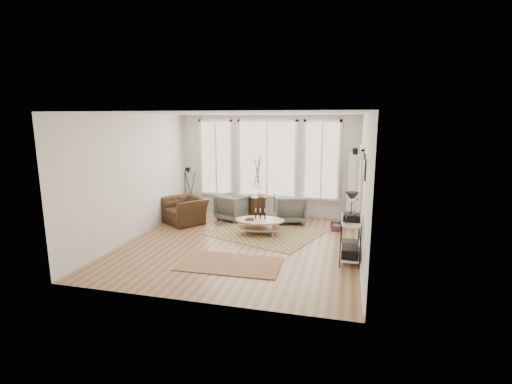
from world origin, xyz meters
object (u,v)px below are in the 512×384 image
(low_shelf, at_px, (350,234))
(coffee_table, at_px, (260,223))
(accent_chair, at_px, (185,210))
(armchair_left, at_px, (233,207))
(side_table, at_px, (258,189))
(bookcase, at_px, (353,190))
(armchair_right, at_px, (290,208))

(low_shelf, relative_size, coffee_table, 1.03)
(low_shelf, relative_size, accent_chair, 1.22)
(armchair_left, xyz_separation_m, side_table, (0.67, 0.13, 0.52))
(bookcase, bearing_deg, armchair_left, -175.27)
(bookcase, relative_size, accent_chair, 1.93)
(low_shelf, xyz_separation_m, side_table, (-2.50, 2.39, 0.38))
(low_shelf, relative_size, armchair_right, 1.54)
(bookcase, height_order, armchair_left, bookcase)
(armchair_right, height_order, accent_chair, armchair_right)
(accent_chair, bearing_deg, side_table, 57.79)
(coffee_table, height_order, side_table, side_table)
(armchair_left, relative_size, accent_chair, 0.75)
(armchair_right, relative_size, accent_chair, 0.79)
(coffee_table, relative_size, accent_chair, 1.19)
(bookcase, height_order, coffee_table, bookcase)
(armchair_left, distance_m, side_table, 0.86)
(armchair_left, relative_size, armchair_right, 0.95)
(armchair_left, xyz_separation_m, armchair_right, (1.57, 0.14, 0.02))
(armchair_left, relative_size, side_table, 0.43)
(accent_chair, bearing_deg, bookcase, 46.70)
(armchair_left, distance_m, accent_chair, 1.34)
(coffee_table, bearing_deg, armchair_left, 131.67)
(armchair_left, height_order, accent_chair, armchair_left)
(coffee_table, xyz_separation_m, armchair_right, (0.54, 1.30, 0.09))
(armchair_left, xyz_separation_m, accent_chair, (-1.17, -0.64, -0.02))
(coffee_table, bearing_deg, bookcase, 32.86)
(side_table, relative_size, accent_chair, 1.73)
(armchair_right, distance_m, side_table, 1.03)
(bookcase, distance_m, armchair_left, 3.29)
(coffee_table, relative_size, side_table, 0.69)
(bookcase, height_order, armchair_right, bookcase)
(low_shelf, distance_m, accent_chair, 4.64)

